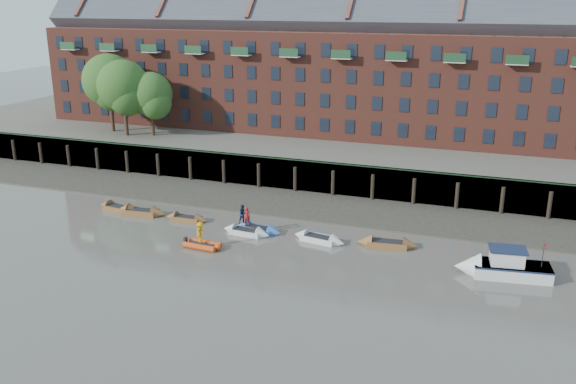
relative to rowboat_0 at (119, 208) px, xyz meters
The scene contains 19 objects.
ground 18.82m from the rowboat_0, 34.55° to the right, with size 220.00×220.00×0.00m, color #5E5951.
foreshore 17.15m from the rowboat_0, 25.32° to the left, with size 110.00×8.00×0.50m, color #3D382F.
mud_band 15.99m from the rowboat_0, 14.23° to the left, with size 110.00×1.60×0.10m, color #4C4336.
river_wall 19.47m from the rowboat_0, 37.08° to the left, with size 110.00×1.23×3.30m.
bank_terrace 29.73m from the rowboat_0, 58.54° to the left, with size 110.00×28.00×3.20m, color #5E594D.
apartment_terrace 33.04m from the rowboat_0, 59.52° to the left, with size 80.60×15.56×20.98m.
tree_cluster 21.39m from the rowboat_0, 121.24° to the left, with size 11.76×7.74×9.40m.
rowboat_0 is the anchor object (origin of this frame).
rowboat_1 2.52m from the rowboat_0, ahead, with size 5.01×1.86×1.42m.
rowboat_2 7.25m from the rowboat_0, ahead, with size 4.10×1.30×1.18m.
rowboat_3 13.62m from the rowboat_0, ahead, with size 4.40×1.61×1.25m.
rowboat_4 14.29m from the rowboat_0, ahead, with size 4.39×1.84×1.24m.
rowboat_5 19.75m from the rowboat_0, ahead, with size 4.66×2.04×1.31m.
rowboat_6 25.18m from the rowboat_0, ahead, with size 4.98×1.99×1.41m.
rib_tender 12.65m from the rowboat_0, 24.31° to the right, with size 3.14×1.64×0.54m.
motor_launch 33.56m from the rowboat_0, ahead, with size 6.84×3.07×2.72m.
person_rower_a 13.76m from the rowboat_0, ahead, with size 0.58×0.38×1.59m, color maroon.
person_rower_b 13.32m from the rowboat_0, ahead, with size 0.81×0.63×1.66m, color #19233F.
person_rib_crew 12.54m from the rowboat_0, 24.94° to the right, with size 1.07×0.62×1.66m, color orange.
Camera 1 is at (17.51, -34.27, 18.94)m, focal length 38.00 mm.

